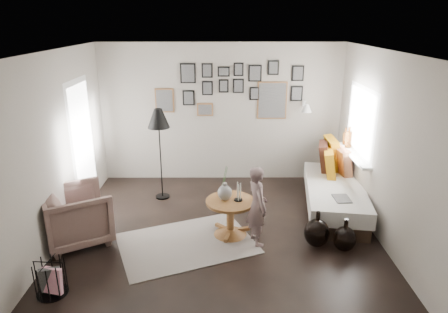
{
  "coord_description": "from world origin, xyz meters",
  "views": [
    {
      "loc": [
        0.03,
        -4.96,
        2.99
      ],
      "look_at": [
        0.05,
        0.5,
        1.1
      ],
      "focal_mm": 32.0,
      "sensor_mm": 36.0,
      "label": 1
    }
  ],
  "objects_px": {
    "magazine_basket": "(51,278)",
    "child": "(257,206)",
    "armchair": "(77,215)",
    "vase": "(225,190)",
    "demijohn_small": "(344,239)",
    "daybed": "(333,191)",
    "floor_lamp": "(159,122)",
    "demijohn_large": "(317,233)",
    "pedestal_table": "(230,219)"
  },
  "relations": [
    {
      "from": "magazine_basket",
      "to": "child",
      "type": "xyz_separation_m",
      "value": [
        2.43,
        1.1,
        0.36
      ]
    },
    {
      "from": "armchair",
      "to": "magazine_basket",
      "type": "relative_size",
      "value": 2.1
    },
    {
      "from": "vase",
      "to": "demijohn_small",
      "type": "relative_size",
      "value": 1.06
    },
    {
      "from": "vase",
      "to": "child",
      "type": "bearing_deg",
      "value": -27.24
    },
    {
      "from": "daybed",
      "to": "magazine_basket",
      "type": "xyz_separation_m",
      "value": [
        -3.77,
        -2.19,
        -0.1
      ]
    },
    {
      "from": "armchair",
      "to": "floor_lamp",
      "type": "bearing_deg",
      "value": -62.8
    },
    {
      "from": "floor_lamp",
      "to": "child",
      "type": "bearing_deg",
      "value": -44.52
    },
    {
      "from": "demijohn_large",
      "to": "floor_lamp",
      "type": "bearing_deg",
      "value": 145.85
    },
    {
      "from": "magazine_basket",
      "to": "armchair",
      "type": "bearing_deg",
      "value": 93.71
    },
    {
      "from": "pedestal_table",
      "to": "daybed",
      "type": "bearing_deg",
      "value": 27.16
    },
    {
      "from": "daybed",
      "to": "armchair",
      "type": "distance_m",
      "value": 3.98
    },
    {
      "from": "pedestal_table",
      "to": "demijohn_large",
      "type": "distance_m",
      "value": 1.22
    },
    {
      "from": "demijohn_small",
      "to": "magazine_basket",
      "type": "bearing_deg",
      "value": -166.07
    },
    {
      "from": "vase",
      "to": "daybed",
      "type": "distance_m",
      "value": 2.02
    },
    {
      "from": "vase",
      "to": "child",
      "type": "relative_size",
      "value": 0.44
    },
    {
      "from": "pedestal_table",
      "to": "vase",
      "type": "relative_size",
      "value": 1.4
    },
    {
      "from": "floor_lamp",
      "to": "magazine_basket",
      "type": "distance_m",
      "value": 3.0
    },
    {
      "from": "vase",
      "to": "child",
      "type": "height_order",
      "value": "child"
    },
    {
      "from": "vase",
      "to": "floor_lamp",
      "type": "distance_m",
      "value": 1.81
    },
    {
      "from": "pedestal_table",
      "to": "daybed",
      "type": "relative_size",
      "value": 0.33
    },
    {
      "from": "vase",
      "to": "demijohn_large",
      "type": "bearing_deg",
      "value": -14.11
    },
    {
      "from": "pedestal_table",
      "to": "magazine_basket",
      "type": "relative_size",
      "value": 1.69
    },
    {
      "from": "pedestal_table",
      "to": "child",
      "type": "height_order",
      "value": "child"
    },
    {
      "from": "demijohn_large",
      "to": "demijohn_small",
      "type": "height_order",
      "value": "demijohn_large"
    },
    {
      "from": "vase",
      "to": "daybed",
      "type": "height_order",
      "value": "vase"
    },
    {
      "from": "daybed",
      "to": "floor_lamp",
      "type": "height_order",
      "value": "floor_lamp"
    },
    {
      "from": "vase",
      "to": "magazine_basket",
      "type": "xyz_separation_m",
      "value": [
        -1.99,
        -1.33,
        -0.5
      ]
    },
    {
      "from": "demijohn_small",
      "to": "demijohn_large",
      "type": "bearing_deg",
      "value": 161.08
    },
    {
      "from": "pedestal_table",
      "to": "demijohn_large",
      "type": "relative_size",
      "value": 1.35
    },
    {
      "from": "demijohn_small",
      "to": "child",
      "type": "distance_m",
      "value": 1.25
    },
    {
      "from": "pedestal_table",
      "to": "child",
      "type": "bearing_deg",
      "value": -29.83
    },
    {
      "from": "vase",
      "to": "demijohn_large",
      "type": "xyz_separation_m",
      "value": [
        1.27,
        -0.32,
        -0.5
      ]
    },
    {
      "from": "vase",
      "to": "daybed",
      "type": "relative_size",
      "value": 0.23
    },
    {
      "from": "pedestal_table",
      "to": "armchair",
      "type": "distance_m",
      "value": 2.15
    },
    {
      "from": "vase",
      "to": "armchair",
      "type": "xyz_separation_m",
      "value": [
        -2.06,
        -0.17,
        -0.31
      ]
    },
    {
      "from": "floor_lamp",
      "to": "demijohn_small",
      "type": "distance_m",
      "value": 3.42
    },
    {
      "from": "pedestal_table",
      "to": "daybed",
      "type": "xyz_separation_m",
      "value": [
        1.7,
        0.87,
        0.05
      ]
    },
    {
      "from": "demijohn_large",
      "to": "child",
      "type": "distance_m",
      "value": 0.91
    },
    {
      "from": "demijohn_small",
      "to": "daybed",
      "type": "bearing_deg",
      "value": 82.53
    },
    {
      "from": "daybed",
      "to": "armchair",
      "type": "bearing_deg",
      "value": -156.5
    },
    {
      "from": "pedestal_table",
      "to": "demijohn_large",
      "type": "bearing_deg",
      "value": -14.12
    },
    {
      "from": "demijohn_large",
      "to": "demijohn_small",
      "type": "bearing_deg",
      "value": -18.92
    },
    {
      "from": "magazine_basket",
      "to": "pedestal_table",
      "type": "bearing_deg",
      "value": 32.4
    },
    {
      "from": "vase",
      "to": "magazine_basket",
      "type": "bearing_deg",
      "value": -146.16
    },
    {
      "from": "pedestal_table",
      "to": "daybed",
      "type": "distance_m",
      "value": 1.92
    },
    {
      "from": "pedestal_table",
      "to": "vase",
      "type": "distance_m",
      "value": 0.46
    },
    {
      "from": "daybed",
      "to": "floor_lamp",
      "type": "bearing_deg",
      "value": -179.94
    },
    {
      "from": "pedestal_table",
      "to": "armchair",
      "type": "bearing_deg",
      "value": -175.87
    },
    {
      "from": "demijohn_large",
      "to": "magazine_basket",
      "type": "bearing_deg",
      "value": -162.69
    },
    {
      "from": "demijohn_small",
      "to": "armchair",
      "type": "bearing_deg",
      "value": 175.9
    }
  ]
}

